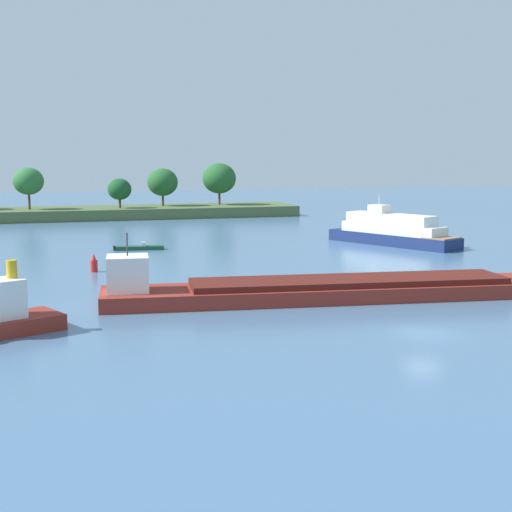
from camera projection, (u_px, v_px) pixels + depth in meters
ground_plane at (423, 333)px, 47.70m from camera, size 400.00×400.00×0.00m
treeline_island at (74, 202)px, 133.33m from camera, size 79.56×13.94×10.24m
cargo_barge at (322, 288)px, 58.75m from camera, size 37.95×10.11×5.81m
white_riverboat at (392, 231)px, 94.66m from camera, size 11.94×18.93×6.59m
fishing_skiff at (140, 248)px, 89.71m from camera, size 6.31×2.15×0.98m
channel_buoy_red at (94, 264)px, 72.59m from camera, size 0.70×0.70×1.90m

